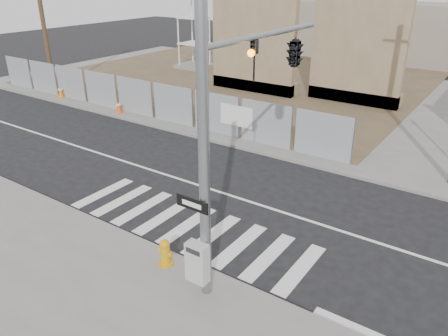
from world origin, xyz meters
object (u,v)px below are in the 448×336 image
Objects in this scene: signal_pole at (268,88)px; traffic_cone_d at (250,131)px; fire_hydrant at (165,252)px; traffic_cone_c at (202,122)px; traffic_cone_a at (61,91)px; traffic_cone_b at (119,107)px.

traffic_cone_d is at bearing 123.76° from signal_pole.
fire_hydrant is 1.21× the size of traffic_cone_c.
traffic_cone_c is (-6.14, 9.69, -0.07)m from fire_hydrant.
traffic_cone_a is at bearing -177.34° from traffic_cone_d.
fire_hydrant is 1.10× the size of traffic_cone_b.
traffic_cone_c is (-7.73, 7.19, -4.34)m from signal_pole.
traffic_cone_b is (-11.66, 9.13, -0.04)m from fire_hydrant.
traffic_cone_b is at bearing -174.22° from traffic_cone_c.
traffic_cone_b is at bearing 153.42° from signal_pole.
traffic_cone_d is at bearing 111.89° from fire_hydrant.
traffic_cone_a is at bearing 154.48° from fire_hydrant.
fire_hydrant is 19.59m from traffic_cone_a.
traffic_cone_a is 5.56m from traffic_cone_b.
traffic_cone_a reaches higher than traffic_cone_d.
signal_pole reaches higher than traffic_cone_a.
traffic_cone_b is at bearing -2.29° from traffic_cone_a.
traffic_cone_b is 5.55m from traffic_cone_c.
traffic_cone_c is (11.07, 0.34, -0.07)m from traffic_cone_a.
traffic_cone_a is 13.81m from traffic_cone_d.
traffic_cone_a is 1.21× the size of traffic_cone_c.
traffic_cone_a reaches higher than traffic_cone_b.
fire_hydrant reaches higher than traffic_cone_b.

